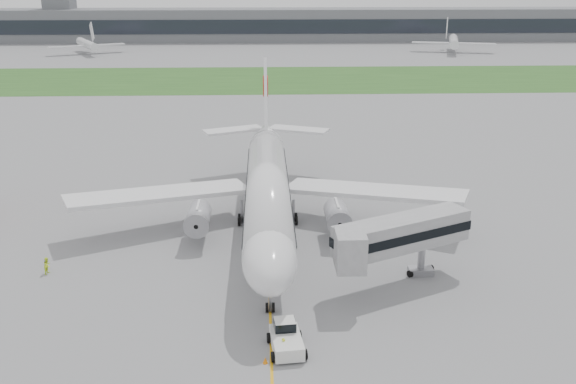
{
  "coord_description": "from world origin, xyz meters",
  "views": [
    {
      "loc": [
        -0.43,
        -67.34,
        29.75
      ],
      "look_at": [
        2.32,
        2.0,
        5.82
      ],
      "focal_mm": 40.0,
      "sensor_mm": 36.0,
      "label": 1
    }
  ],
  "objects_px": {
    "airliner": "(268,186)",
    "pushback_tug": "(286,338)",
    "jet_bridge": "(395,236)",
    "ground_crew_near": "(283,347)"
  },
  "relations": [
    {
      "from": "airliner",
      "to": "jet_bridge",
      "type": "bearing_deg",
      "value": -50.93
    },
    {
      "from": "airliner",
      "to": "pushback_tug",
      "type": "height_order",
      "value": "airliner"
    },
    {
      "from": "airliner",
      "to": "pushback_tug",
      "type": "xyz_separation_m",
      "value": [
        1.25,
        -25.99,
        -4.65
      ]
    },
    {
      "from": "airliner",
      "to": "jet_bridge",
      "type": "xyz_separation_m",
      "value": [
        12.29,
        -15.14,
        -0.31
      ]
    },
    {
      "from": "jet_bridge",
      "to": "pushback_tug",
      "type": "bearing_deg",
      "value": -161.59
    },
    {
      "from": "jet_bridge",
      "to": "ground_crew_near",
      "type": "relative_size",
      "value": 9.31
    },
    {
      "from": "pushback_tug",
      "to": "ground_crew_near",
      "type": "bearing_deg",
      "value": -111.54
    },
    {
      "from": "jet_bridge",
      "to": "ground_crew_near",
      "type": "distance_m",
      "value": 16.98
    },
    {
      "from": "airliner",
      "to": "pushback_tug",
      "type": "distance_m",
      "value": 26.43
    },
    {
      "from": "pushback_tug",
      "to": "ground_crew_near",
      "type": "relative_size",
      "value": 2.86
    }
  ]
}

